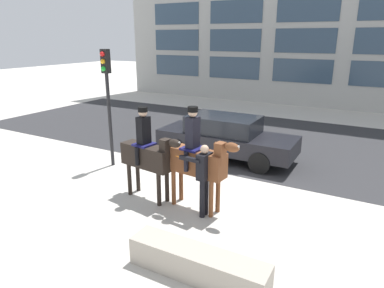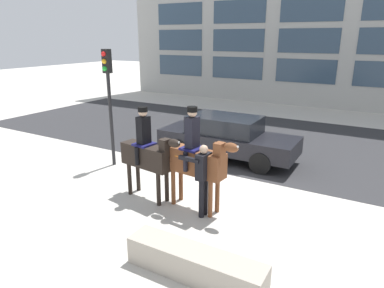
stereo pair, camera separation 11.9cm
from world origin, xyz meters
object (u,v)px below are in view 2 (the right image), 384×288
Objects in this scene: pedestrian_bystander at (203,175)px; planter_ledge at (195,264)px; mounted_horse_lead at (148,153)px; street_car_near_lane at (227,137)px; traffic_light at (109,89)px; mounted_horse_companion at (196,159)px.

planter_ledge is (0.91, -1.99, -0.78)m from pedestrian_bystander.
mounted_horse_lead is at bearing -0.23° from pedestrian_bystander.
traffic_light reaches higher than street_car_near_lane.
pedestrian_bystander is at bearing -20.21° from traffic_light.
planter_ledge is (5.09, -3.53, -2.25)m from traffic_light.
traffic_light reaches higher than planter_ledge.
traffic_light reaches higher than mounted_horse_companion.
street_car_near_lane is (-0.88, 3.74, -0.52)m from mounted_horse_companion.
street_car_near_lane is at bearing 109.64° from mounted_horse_companion.
street_car_near_lane is 1.27× the size of traffic_light.
street_car_near_lane is 1.85× the size of planter_ledge.
mounted_horse_companion is 0.48m from pedestrian_bystander.
street_car_near_lane is (-1.19, 3.98, -0.26)m from pedestrian_bystander.
pedestrian_bystander is at bearing -73.32° from street_car_near_lane.
mounted_horse_lead is 0.95× the size of mounted_horse_companion.
mounted_horse_companion reaches higher than pedestrian_bystander.
mounted_horse_companion is 0.54× the size of street_car_near_lane.
traffic_light is (-4.18, 1.54, 1.47)m from pedestrian_bystander.
street_car_near_lane is at bearing 109.41° from planter_ledge.
pedestrian_bystander is 4.17m from street_car_near_lane.
mounted_horse_lead is at bearing 140.47° from planter_ledge.
traffic_light is (-2.51, 1.40, 1.28)m from mounted_horse_lead.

